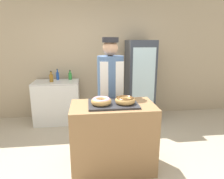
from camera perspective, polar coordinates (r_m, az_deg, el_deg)
The scene contains 14 objects.
ground_plane at distance 3.04m, azimuth 0.24°, elevation -21.20°, with size 14.00×14.00×0.00m, color #B7A88E.
wall_back at distance 4.62m, azimuth -3.09°, elevation 9.01°, with size 8.00×0.06×2.70m.
display_counter at distance 2.80m, azimuth 0.25°, elevation -13.42°, with size 1.10×0.62×0.93m.
serving_tray at distance 2.61m, azimuth 0.27°, elevation -4.11°, with size 0.64×0.46×0.02m.
donut_light_glaze at distance 2.55m, azimuth -3.08°, elevation -3.25°, with size 0.26×0.26×0.09m.
donut_chocolate_glaze at distance 2.58m, azimuth 3.78°, elevation -3.00°, with size 0.26×0.26×0.09m.
brownie_back_left at distance 2.74m, azimuth -2.54°, elevation -2.62°, with size 0.08×0.08×0.03m.
brownie_back_right at distance 2.77m, azimuth 2.22°, elevation -2.45°, with size 0.08×0.08×0.03m.
baker_person at distance 3.16m, azimuth -0.42°, elevation -0.86°, with size 0.41×0.41×1.79m.
beverage_fridge at distance 4.45m, azimuth 7.86°, elevation 2.50°, with size 0.57×0.65×1.75m.
chest_freezer at distance 4.46m, azimuth -15.36°, elevation -3.39°, with size 0.94×0.58×0.90m.
bottle_blue at distance 4.53m, azimuth -15.28°, elevation 3.87°, with size 0.06×0.06×0.23m.
bottle_green at distance 4.48m, azimuth -11.87°, elevation 3.82°, with size 0.07×0.07×0.21m.
bottle_amber at distance 4.31m, azimuth -16.97°, elevation 3.24°, with size 0.08×0.08×0.23m.
Camera 1 is at (-0.31, -2.46, 1.76)m, focal length 32.00 mm.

